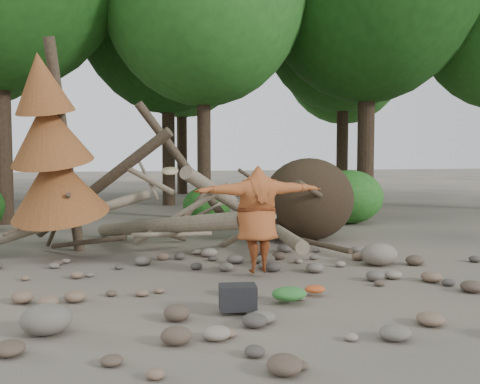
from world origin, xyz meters
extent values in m
plane|color=#514C44|center=(0.00, 0.00, 0.00)|extent=(120.00, 120.00, 0.00)
ellipsoid|color=#332619|center=(2.60, 4.30, 0.99)|extent=(2.20, 1.87, 1.98)
cylinder|color=gray|center=(-1.00, 3.70, 0.55)|extent=(2.61, 5.11, 1.08)
cylinder|color=gray|center=(0.80, 4.20, 0.90)|extent=(3.18, 3.71, 1.90)
cylinder|color=brown|center=(-2.20, 4.60, 1.40)|extent=(3.08, 1.91, 2.49)
cylinder|color=gray|center=(1.60, 3.50, 0.35)|extent=(1.13, 4.98, 0.43)
cylinder|color=brown|center=(-0.30, 4.80, 1.80)|extent=(2.39, 1.03, 2.89)
cylinder|color=gray|center=(-3.00, 4.00, 0.70)|extent=(3.71, 0.86, 1.20)
cylinder|color=#4C3F30|center=(-2.50, 3.50, 0.30)|extent=(1.52, 1.70, 0.49)
cylinder|color=gray|center=(0.20, 4.40, 0.80)|extent=(1.57, 0.85, 0.69)
cylinder|color=#4C3F30|center=(1.80, 4.90, 1.20)|extent=(1.92, 1.25, 1.10)
cylinder|color=gray|center=(-1.20, 4.20, 1.50)|extent=(0.37, 1.42, 0.85)
cylinder|color=#4C3F30|center=(2.20, 3.20, 0.15)|extent=(0.79, 2.54, 0.12)
cylinder|color=gray|center=(-0.80, 3.10, 0.45)|extent=(1.78, 1.11, 0.29)
cylinder|color=#4C3F30|center=(-2.90, 3.80, 2.20)|extent=(0.67, 1.13, 4.35)
cone|color=brown|center=(-3.06, 3.49, 1.50)|extent=(2.06, 2.13, 1.86)
cone|color=brown|center=(-3.16, 3.28, 2.50)|extent=(1.71, 1.78, 1.65)
cone|color=brown|center=(-3.26, 3.09, 3.40)|extent=(1.23, 1.30, 1.41)
cylinder|color=#38281C|center=(-5.00, 9.50, 4.48)|extent=(0.56, 0.56, 8.96)
cylinder|color=#38281C|center=(1.00, 9.20, 3.57)|extent=(0.44, 0.44, 7.14)
cylinder|color=#38281C|center=(7.00, 9.80, 4.72)|extent=(0.60, 0.60, 9.45)
cylinder|color=#38281C|center=(0.50, 14.20, 4.27)|extent=(0.52, 0.52, 8.54)
cylinder|color=#38281C|center=(8.00, 13.80, 4.06)|extent=(0.50, 0.50, 8.12)
ellipsoid|color=#23631C|center=(8.00, 13.80, 8.35)|extent=(7.42, 7.42, 8.91)
cylinder|color=#38281C|center=(2.00, 20.50, 4.38)|extent=(0.54, 0.54, 8.75)
ellipsoid|color=#2D7524|center=(2.00, 20.50, 9.00)|extent=(8.00, 8.00, 10.00)
cylinder|color=#38281C|center=(11.00, 20.00, 3.92)|extent=(0.46, 0.46, 7.84)
ellipsoid|color=#23631C|center=(11.00, 20.00, 8.06)|extent=(7.17, 7.17, 8.60)
ellipsoid|color=#23631C|center=(0.80, 7.80, 0.56)|extent=(1.40, 1.40, 1.12)
ellipsoid|color=#2D7524|center=(5.00, 7.00, 0.80)|extent=(2.00, 2.00, 1.60)
imported|color=#A14E24|center=(0.32, 0.96, 0.98)|extent=(2.21, 0.61, 1.80)
cylinder|color=tan|center=(-1.21, 0.43, 1.81)|extent=(0.30, 0.28, 0.15)
cube|color=black|center=(-0.53, -1.01, 0.16)|extent=(0.52, 0.39, 0.32)
ellipsoid|color=#2D6F2C|center=(0.27, -0.75, 0.09)|extent=(0.49, 0.41, 0.18)
ellipsoid|color=#B3471E|center=(0.77, -0.47, 0.06)|extent=(0.31, 0.25, 0.11)
ellipsoid|color=#686257|center=(-2.86, -1.22, 0.18)|extent=(0.58, 0.53, 0.35)
ellipsoid|color=gray|center=(2.78, 1.26, 0.21)|extent=(0.69, 0.62, 0.41)
camera|label=1|loc=(-2.24, -7.59, 2.06)|focal=40.00mm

